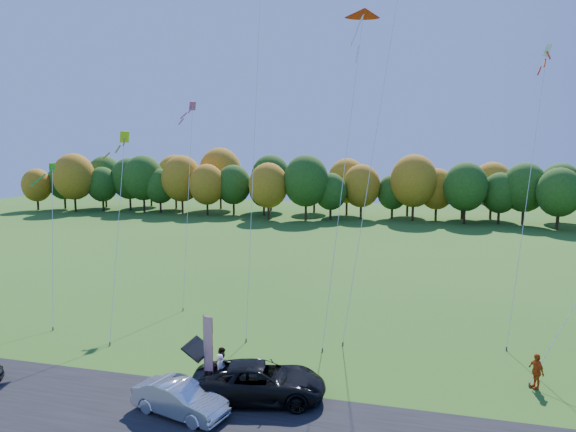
% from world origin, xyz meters
% --- Properties ---
extents(ground, '(160.00, 160.00, 0.00)m').
position_xyz_m(ground, '(0.00, 0.00, 0.00)').
color(ground, '#2C5616').
extents(asphalt_strip, '(90.00, 6.00, 0.01)m').
position_xyz_m(asphalt_strip, '(0.00, -4.00, 0.01)').
color(asphalt_strip, black).
rests_on(asphalt_strip, ground).
extents(tree_line, '(116.00, 12.00, 10.00)m').
position_xyz_m(tree_line, '(0.00, 55.00, 0.00)').
color(tree_line, '#1E4711').
rests_on(tree_line, ground).
extents(black_suv, '(6.19, 3.82, 1.60)m').
position_xyz_m(black_suv, '(0.74, -1.74, 0.80)').
color(black_suv, black).
rests_on(black_suv, ground).
extents(silver_sedan, '(4.36, 2.41, 1.36)m').
position_xyz_m(silver_sedan, '(-2.00, -3.81, 0.68)').
color(silver_sedan, silver).
rests_on(silver_sedan, ground).
extents(person_tailgate_a, '(0.52, 0.70, 1.73)m').
position_xyz_m(person_tailgate_a, '(-1.13, -1.50, 0.86)').
color(person_tailgate_a, white).
rests_on(person_tailgate_a, ground).
extents(person_tailgate_b, '(0.70, 0.86, 1.65)m').
position_xyz_m(person_tailgate_b, '(-1.43, -0.58, 0.82)').
color(person_tailgate_b, gray).
rests_on(person_tailgate_b, ground).
extents(person_east, '(0.77, 1.04, 1.63)m').
position_xyz_m(person_east, '(12.55, 2.38, 0.82)').
color(person_east, '#C54812').
rests_on(person_east, ground).
extents(feather_flag, '(0.48, 0.15, 3.67)m').
position_xyz_m(feather_flag, '(-1.58, -1.93, 2.23)').
color(feather_flag, '#999999').
rests_on(feather_flag, ground).
extents(kite_delta_blue, '(3.07, 10.54, 31.60)m').
position_xyz_m(kite_delta_blue, '(-2.81, 9.23, 15.88)').
color(kite_delta_blue, '#4C3F33').
rests_on(kite_delta_blue, ground).
extents(kite_parafoil_orange, '(4.90, 12.77, 32.69)m').
position_xyz_m(kite_parafoil_orange, '(4.98, 11.33, 16.23)').
color(kite_parafoil_orange, '#4C3F33').
rests_on(kite_parafoil_orange, ground).
extents(kite_delta_red, '(2.29, 8.89, 20.52)m').
position_xyz_m(kite_delta_red, '(2.93, 8.33, 10.59)').
color(kite_delta_red, '#4C3F33').
rests_on(kite_delta_red, ground).
extents(kite_diamond_yellow, '(2.86, 6.48, 12.25)m').
position_xyz_m(kite_diamond_yellow, '(-10.22, 4.89, 5.89)').
color(kite_diamond_yellow, '#4C3F33').
rests_on(kite_diamond_yellow, ground).
extents(kite_diamond_green, '(3.35, 4.77, 10.07)m').
position_xyz_m(kite_diamond_green, '(-15.24, 5.34, 4.90)').
color(kite_diamond_green, '#4C3F33').
rests_on(kite_diamond_green, ground).
extents(kite_diamond_white, '(3.10, 7.56, 17.49)m').
position_xyz_m(kite_diamond_white, '(13.22, 10.21, 8.52)').
color(kite_diamond_white, '#4C3F33').
rests_on(kite_diamond_white, ground).
extents(kite_diamond_pink, '(2.53, 7.02, 14.64)m').
position_xyz_m(kite_diamond_pink, '(-8.92, 11.78, 7.14)').
color(kite_diamond_pink, '#4C3F33').
rests_on(kite_diamond_pink, ground).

